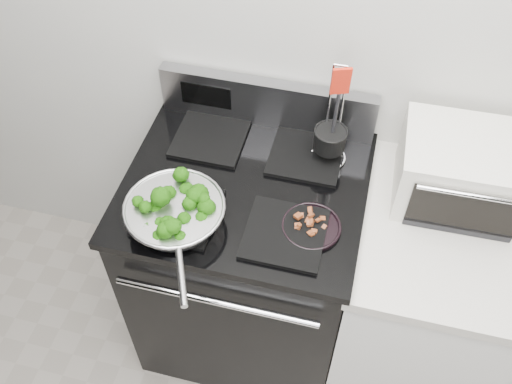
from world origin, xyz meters
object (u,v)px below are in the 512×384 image
(gas_range, at_px, (247,261))
(toaster_oven, at_px, (465,172))
(bacon_plate, at_px, (311,225))
(skillet, at_px, (175,213))
(utensil_holder, at_px, (329,144))

(gas_range, distance_m, toaster_oven, 0.88)
(bacon_plate, bearing_deg, toaster_oven, 31.72)
(skillet, bearing_deg, bacon_plate, -12.61)
(skillet, distance_m, toaster_oven, 0.91)
(gas_range, xyz_separation_m, skillet, (-0.16, -0.21, 0.51))
(gas_range, distance_m, utensil_holder, 0.61)
(gas_range, relative_size, skillet, 2.42)
(gas_range, bearing_deg, skillet, -127.87)
(skillet, xyz_separation_m, utensil_holder, (0.41, 0.38, 0.02))
(utensil_holder, xyz_separation_m, toaster_oven, (0.43, -0.04, 0.02))
(skillet, bearing_deg, toaster_oven, -1.37)
(toaster_oven, bearing_deg, gas_range, -169.57)
(skillet, xyz_separation_m, bacon_plate, (0.41, 0.08, -0.03))
(skillet, relative_size, bacon_plate, 2.54)
(utensil_holder, distance_m, toaster_oven, 0.43)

